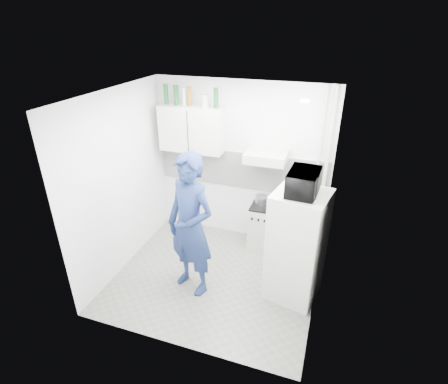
% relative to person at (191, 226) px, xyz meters
% --- Properties ---
extents(floor, '(2.80, 2.80, 0.00)m').
position_rel_person_xyz_m(floor, '(0.23, 0.27, -0.99)').
color(floor, '#646559').
rests_on(floor, ground).
extents(ceiling, '(2.80, 2.80, 0.00)m').
position_rel_person_xyz_m(ceiling, '(0.23, 0.27, 1.61)').
color(ceiling, white).
rests_on(ceiling, wall_back).
extents(wall_back, '(2.80, 0.00, 2.80)m').
position_rel_person_xyz_m(wall_back, '(0.23, 1.52, 0.31)').
color(wall_back, silver).
rests_on(wall_back, floor).
extents(wall_left, '(0.00, 2.60, 2.60)m').
position_rel_person_xyz_m(wall_left, '(-1.17, 0.27, 0.31)').
color(wall_left, silver).
rests_on(wall_left, floor).
extents(wall_right, '(0.00, 2.60, 2.60)m').
position_rel_person_xyz_m(wall_right, '(1.63, 0.27, 0.31)').
color(wall_right, silver).
rests_on(wall_right, floor).
extents(person, '(0.84, 0.69, 1.97)m').
position_rel_person_xyz_m(person, '(0.00, 0.00, 0.00)').
color(person, navy).
rests_on(person, floor).
extents(stove, '(0.45, 0.45, 0.72)m').
position_rel_person_xyz_m(stove, '(0.71, 1.27, -0.62)').
color(stove, beige).
rests_on(stove, floor).
extents(fridge, '(0.74, 0.74, 1.53)m').
position_rel_person_xyz_m(fridge, '(1.33, 0.32, -0.22)').
color(fridge, silver).
rests_on(fridge, floor).
extents(stove_top, '(0.43, 0.43, 0.03)m').
position_rel_person_xyz_m(stove_top, '(0.71, 1.27, -0.25)').
color(stove_top, black).
rests_on(stove_top, stove).
extents(saucepan, '(0.20, 0.20, 0.11)m').
position_rel_person_xyz_m(saucepan, '(0.62, 1.35, -0.18)').
color(saucepan, silver).
rests_on(saucepan, stove_top).
extents(microwave, '(0.53, 0.37, 0.28)m').
position_rel_person_xyz_m(microwave, '(1.33, 0.32, 0.68)').
color(microwave, black).
rests_on(microwave, fridge).
extents(bottle_a, '(0.07, 0.07, 0.30)m').
position_rel_person_xyz_m(bottle_a, '(-0.93, 1.35, 1.36)').
color(bottle_a, '#144C1E').
rests_on(bottle_a, upper_cabinet).
extents(bottle_b, '(0.07, 0.07, 0.29)m').
position_rel_person_xyz_m(bottle_b, '(-0.76, 1.35, 1.36)').
color(bottle_b, '#144C1E').
rests_on(bottle_b, upper_cabinet).
extents(bottle_c, '(0.06, 0.06, 0.26)m').
position_rel_person_xyz_m(bottle_c, '(-0.63, 1.35, 1.34)').
color(bottle_c, '#B2B7BC').
rests_on(bottle_c, upper_cabinet).
extents(bottle_d, '(0.06, 0.06, 0.28)m').
position_rel_person_xyz_m(bottle_d, '(-0.55, 1.35, 1.35)').
color(bottle_d, brown).
rests_on(bottle_d, upper_cabinet).
extents(canister_b, '(0.10, 0.10, 0.18)m').
position_rel_person_xyz_m(canister_b, '(-0.30, 1.35, 1.30)').
color(canister_b, '#B2B7BC').
rests_on(canister_b, upper_cabinet).
extents(bottle_e, '(0.07, 0.07, 0.29)m').
position_rel_person_xyz_m(bottle_e, '(-0.13, 1.35, 1.36)').
color(bottle_e, '#144C1E').
rests_on(bottle_e, upper_cabinet).
extents(upper_cabinet, '(1.00, 0.35, 0.70)m').
position_rel_person_xyz_m(upper_cabinet, '(-0.52, 1.35, 0.86)').
color(upper_cabinet, silver).
rests_on(upper_cabinet, wall_back).
extents(range_hood, '(0.60, 0.50, 0.14)m').
position_rel_person_xyz_m(range_hood, '(0.68, 1.27, 0.58)').
color(range_hood, beige).
rests_on(range_hood, wall_back).
extents(backsplash, '(2.74, 0.03, 0.60)m').
position_rel_person_xyz_m(backsplash, '(0.23, 1.51, 0.21)').
color(backsplash, white).
rests_on(backsplash, wall_back).
extents(pipe_a, '(0.05, 0.05, 2.60)m').
position_rel_person_xyz_m(pipe_a, '(1.53, 1.44, 0.31)').
color(pipe_a, beige).
rests_on(pipe_a, floor).
extents(pipe_b, '(0.04, 0.04, 2.60)m').
position_rel_person_xyz_m(pipe_b, '(1.41, 1.44, 0.31)').
color(pipe_b, beige).
rests_on(pipe_b, floor).
extents(ceiling_spot_fixture, '(0.10, 0.10, 0.02)m').
position_rel_person_xyz_m(ceiling_spot_fixture, '(1.23, 0.47, 1.58)').
color(ceiling_spot_fixture, white).
rests_on(ceiling_spot_fixture, ceiling).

